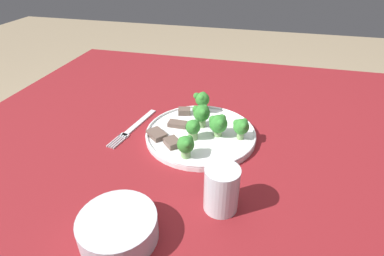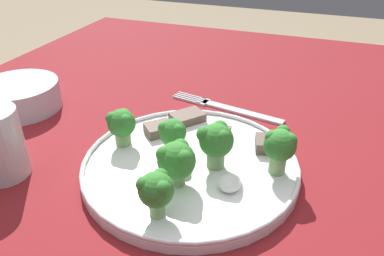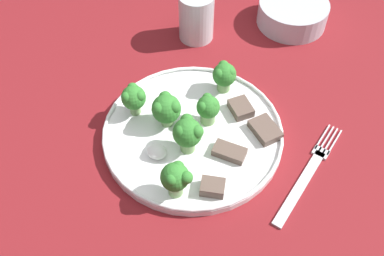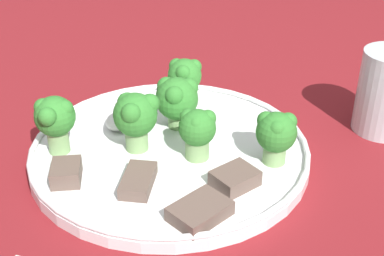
{
  "view_description": "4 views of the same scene",
  "coord_description": "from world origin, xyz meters",
  "px_view_note": "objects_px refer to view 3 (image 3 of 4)",
  "views": [
    {
      "loc": [
        -0.16,
        0.67,
        1.15
      ],
      "look_at": [
        0.0,
        0.04,
        0.75
      ],
      "focal_mm": 28.0,
      "sensor_mm": 36.0,
      "label": 1
    },
    {
      "loc": [
        -0.4,
        -0.11,
        1.02
      ],
      "look_at": [
        0.0,
        0.04,
        0.77
      ],
      "focal_mm": 35.0,
      "sensor_mm": 36.0,
      "label": 2
    },
    {
      "loc": [
        0.15,
        -0.37,
        1.29
      ],
      "look_at": [
        -0.01,
        0.01,
        0.77
      ],
      "focal_mm": 42.0,
      "sensor_mm": 36.0,
      "label": 3
    },
    {
      "loc": [
        0.43,
        0.12,
        1.03
      ],
      "look_at": [
        -0.04,
        0.05,
        0.74
      ],
      "focal_mm": 50.0,
      "sensor_mm": 36.0,
      "label": 4
    }
  ],
  "objects_px": {
    "dinner_plate": "(193,133)",
    "cream_bowl": "(292,13)",
    "fork": "(308,174)",
    "drinking_glass": "(196,19)"
  },
  "relations": [
    {
      "from": "dinner_plate",
      "to": "fork",
      "type": "xyz_separation_m",
      "value": [
        0.19,
        0.0,
        -0.01
      ]
    },
    {
      "from": "fork",
      "to": "dinner_plate",
      "type": "bearing_deg",
      "value": -179.63
    },
    {
      "from": "dinner_plate",
      "to": "fork",
      "type": "distance_m",
      "value": 0.19
    },
    {
      "from": "dinner_plate",
      "to": "fork",
      "type": "bearing_deg",
      "value": 0.37
    },
    {
      "from": "drinking_glass",
      "to": "fork",
      "type": "bearing_deg",
      "value": -39.25
    },
    {
      "from": "dinner_plate",
      "to": "cream_bowl",
      "type": "xyz_separation_m",
      "value": [
        0.07,
        0.34,
        0.01
      ]
    },
    {
      "from": "dinner_plate",
      "to": "drinking_glass",
      "type": "relative_size",
      "value": 3.07
    },
    {
      "from": "dinner_plate",
      "to": "fork",
      "type": "relative_size",
      "value": 1.37
    },
    {
      "from": "cream_bowl",
      "to": "drinking_glass",
      "type": "distance_m",
      "value": 0.19
    },
    {
      "from": "dinner_plate",
      "to": "cream_bowl",
      "type": "height_order",
      "value": "cream_bowl"
    }
  ]
}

